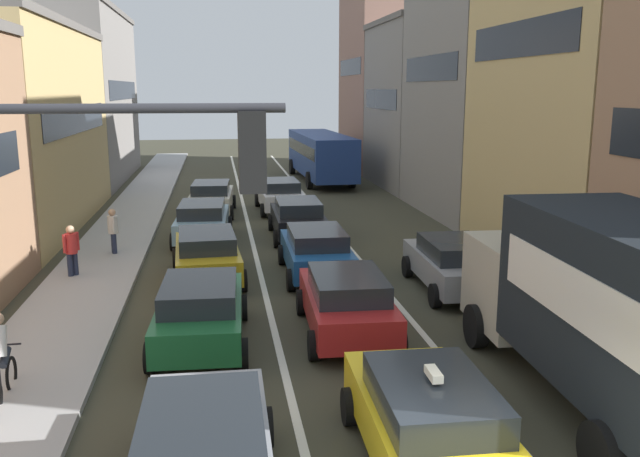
# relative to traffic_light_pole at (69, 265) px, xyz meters

# --- Properties ---
(sidewalk_left) EXTENTS (2.60, 64.00, 0.14)m
(sidewalk_left) POSITION_rel_traffic_light_pole_xyz_m (-2.25, 19.82, -3.75)
(sidewalk_left) COLOR #9E9E9E
(sidewalk_left) RESTS_ON ground
(lane_stripe_left) EXTENTS (0.16, 60.00, 0.01)m
(lane_stripe_left) POSITION_rel_traffic_light_pole_xyz_m (2.75, 19.82, -3.81)
(lane_stripe_left) COLOR silver
(lane_stripe_left) RESTS_ON ground
(lane_stripe_right) EXTENTS (0.16, 60.00, 0.01)m
(lane_stripe_right) POSITION_rel_traffic_light_pole_xyz_m (6.15, 19.82, -3.81)
(lane_stripe_right) COLOR silver
(lane_stripe_right) RESTS_ON ground
(building_row_left) EXTENTS (7.20, 43.90, 10.31)m
(building_row_left) POSITION_rel_traffic_light_pole_xyz_m (-7.55, 23.46, 0.60)
(building_row_left) COLOR #9E7556
(building_row_left) RESTS_ON ground
(building_row_right) EXTENTS (7.20, 43.90, 13.19)m
(building_row_right) POSITION_rel_traffic_light_pole_xyz_m (14.35, 22.62, 2.00)
(building_row_right) COLOR #936B5B
(building_row_right) RESTS_ON ground
(traffic_light_pole) EXTENTS (3.58, 0.38, 5.50)m
(traffic_light_pole) POSITION_rel_traffic_light_pole_xyz_m (0.00, 0.00, 0.00)
(traffic_light_pole) COLOR #2D2D33
(traffic_light_pole) RESTS_ON ground
(removalist_box_truck) EXTENTS (2.95, 7.79, 3.58)m
(removalist_box_truck) POSITION_rel_traffic_light_pole_xyz_m (8.14, 3.23, -1.84)
(removalist_box_truck) COLOR #B7B29E
(removalist_box_truck) RESTS_ON ground
(taxi_centre_lane_front) EXTENTS (2.15, 4.34, 1.66)m
(taxi_centre_lane_front) POSITION_rel_traffic_light_pole_xyz_m (4.51, 1.72, -3.02)
(taxi_centre_lane_front) COLOR yellow
(taxi_centre_lane_front) RESTS_ON ground
(sedan_left_lane_front) EXTENTS (2.10, 4.32, 1.49)m
(sedan_left_lane_front) POSITION_rel_traffic_light_pole_xyz_m (1.23, 1.27, -3.02)
(sedan_left_lane_front) COLOR gray
(sedan_left_lane_front) RESTS_ON ground
(sedan_centre_lane_second) EXTENTS (2.19, 4.36, 1.49)m
(sedan_centre_lane_second) POSITION_rel_traffic_light_pole_xyz_m (4.39, 7.44, -3.02)
(sedan_centre_lane_second) COLOR #A51E1E
(sedan_centre_lane_second) RESTS_ON ground
(wagon_left_lane_second) EXTENTS (2.20, 4.37, 1.49)m
(wagon_left_lane_second) POSITION_rel_traffic_light_pole_xyz_m (1.07, 7.30, -3.02)
(wagon_left_lane_second) COLOR #19592D
(wagon_left_lane_second) RESTS_ON ground
(hatchback_centre_lane_third) EXTENTS (2.11, 4.32, 1.49)m
(hatchback_centre_lane_third) POSITION_rel_traffic_light_pole_xyz_m (4.43, 12.40, -3.02)
(hatchback_centre_lane_third) COLOR #194C8C
(hatchback_centre_lane_third) RESTS_ON ground
(sedan_left_lane_third) EXTENTS (2.23, 4.38, 1.49)m
(sedan_left_lane_third) POSITION_rel_traffic_light_pole_xyz_m (1.16, 12.50, -3.02)
(sedan_left_lane_third) COLOR #B29319
(sedan_left_lane_third) RESTS_ON ground
(coupe_centre_lane_fourth) EXTENTS (2.11, 4.33, 1.49)m
(coupe_centre_lane_fourth) POSITION_rel_traffic_light_pole_xyz_m (4.52, 17.73, -3.02)
(coupe_centre_lane_fourth) COLOR black
(coupe_centre_lane_fourth) RESTS_ON ground
(sedan_left_lane_fourth) EXTENTS (2.25, 4.39, 1.49)m
(sedan_left_lane_fourth) POSITION_rel_traffic_light_pole_xyz_m (0.94, 17.70, -3.02)
(sedan_left_lane_fourth) COLOR #759EB7
(sedan_left_lane_fourth) RESTS_ON ground
(sedan_centre_lane_fifth) EXTENTS (2.16, 4.35, 1.49)m
(sedan_centre_lane_fifth) POSITION_rel_traffic_light_pole_xyz_m (4.38, 23.48, -3.02)
(sedan_centre_lane_fifth) COLOR silver
(sedan_centre_lane_fifth) RESTS_ON ground
(sedan_left_lane_fifth) EXTENTS (2.28, 4.41, 1.49)m
(sedan_left_lane_fifth) POSITION_rel_traffic_light_pole_xyz_m (1.24, 23.21, -3.02)
(sedan_left_lane_fifth) COLOR beige
(sedan_left_lane_fifth) RESTS_ON ground
(sedan_right_lane_behind_truck) EXTENTS (2.18, 4.36, 1.49)m
(sedan_right_lane_behind_truck) POSITION_rel_traffic_light_pole_xyz_m (8.01, 10.35, -3.02)
(sedan_right_lane_behind_truck) COLOR gray
(sedan_right_lane_behind_truck) RESTS_ON ground
(bus_mid_queue_primary) EXTENTS (3.03, 10.57, 2.90)m
(bus_mid_queue_primary) POSITION_rel_traffic_light_pole_xyz_m (7.86, 33.46, -2.06)
(bus_mid_queue_primary) COLOR navy
(bus_mid_queue_primary) RESTS_ON ground
(cyclist_on_sidewalk) EXTENTS (0.50, 1.73, 1.72)m
(cyclist_on_sidewalk) POSITION_rel_traffic_light_pole_xyz_m (-2.39, 4.90, -2.97)
(cyclist_on_sidewalk) COLOR black
(cyclist_on_sidewalk) RESTS_ON ground
(pedestrian_near_kerb) EXTENTS (0.34, 0.52, 1.66)m
(pedestrian_near_kerb) POSITION_rel_traffic_light_pole_xyz_m (-2.00, 15.79, -2.87)
(pedestrian_near_kerb) COLOR #262D47
(pedestrian_near_kerb) RESTS_ON ground
(pedestrian_mid_sidewalk) EXTENTS (0.40, 0.42, 1.66)m
(pedestrian_mid_sidewalk) POSITION_rel_traffic_light_pole_xyz_m (-2.80, 13.09, -2.87)
(pedestrian_mid_sidewalk) COLOR #262D47
(pedestrian_mid_sidewalk) RESTS_ON ground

